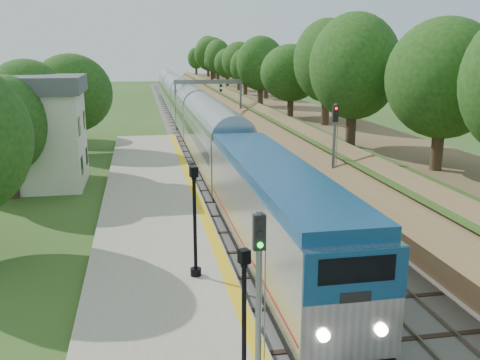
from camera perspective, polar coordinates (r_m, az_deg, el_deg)
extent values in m
cube|color=#4C4944|center=(71.34, -4.25, 5.91)|extent=(9.50, 170.00, 0.12)
cube|color=gray|center=(71.07, -6.44, 5.95)|extent=(0.08, 170.00, 0.16)
cube|color=gray|center=(71.19, -5.28, 5.99)|extent=(0.08, 170.00, 0.16)
cube|color=gray|center=(71.47, -3.22, 6.06)|extent=(0.08, 170.00, 0.16)
cube|color=gray|center=(71.66, -2.08, 6.09)|extent=(0.08, 170.00, 0.16)
cube|color=gray|center=(27.97, -8.83, -6.57)|extent=(6.40, 68.00, 0.38)
cube|color=gold|center=(28.10, -3.00, -5.89)|extent=(0.55, 68.00, 0.01)
cube|color=brown|center=(72.80, 3.24, 7.23)|extent=(9.00, 170.00, 3.00)
cube|color=brown|center=(72.00, 0.20, 7.02)|extent=(4.47, 170.00, 4.54)
cylinder|color=#332316|center=(72.19, 2.10, 9.43)|extent=(0.60, 0.60, 2.62)
sphere|color=#173C10|center=(72.00, 2.13, 12.26)|extent=(5.70, 5.70, 5.70)
cylinder|color=#332316|center=(121.39, -3.16, 11.21)|extent=(0.60, 0.60, 2.62)
sphere|color=#173C10|center=(121.27, -3.18, 12.89)|extent=(5.70, 5.70, 5.70)
cube|color=silver|center=(41.57, -21.92, 3.90)|extent=(8.00, 6.00, 6.80)
cube|color=#4C4F53|center=(41.14, -22.42, 9.39)|extent=(8.60, 6.60, 1.20)
cube|color=black|center=(39.50, -16.49, 1.49)|extent=(0.05, 1.10, 1.30)
cube|color=black|center=(43.01, -16.04, 2.50)|extent=(0.05, 1.10, 1.30)
cube|color=black|center=(39.02, -16.77, 5.51)|extent=(0.05, 1.10, 1.30)
cube|color=black|center=(42.57, -16.29, 6.19)|extent=(0.05, 1.10, 1.30)
cylinder|color=slate|center=(65.72, -6.86, 7.85)|extent=(0.24, 0.24, 6.20)
cylinder|color=slate|center=(66.72, 0.07, 8.03)|extent=(0.24, 0.24, 6.20)
cube|color=slate|center=(65.87, -3.40, 10.42)|extent=(8.40, 0.25, 0.50)
cube|color=black|center=(65.50, -5.58, 9.70)|extent=(0.30, 0.20, 0.90)
cube|color=black|center=(65.97, -2.07, 9.79)|extent=(0.30, 0.20, 0.90)
cylinder|color=#332316|center=(37.77, -19.78, -0.21)|extent=(0.60, 0.60, 2.45)
sphere|color=#173C10|center=(37.15, -20.20, 4.77)|extent=(5.32, 5.32, 5.32)
cylinder|color=#332316|center=(53.31, -17.19, 3.90)|extent=(0.60, 0.60, 2.45)
sphere|color=#173C10|center=(52.87, -17.44, 7.45)|extent=(5.32, 5.32, 5.32)
cube|color=black|center=(24.98, 3.57, -7.98)|extent=(2.87, 17.97, 0.62)
cube|color=#B7BAC1|center=(24.28, 3.64, -3.42)|extent=(3.12, 18.72, 3.54)
cube|color=navy|center=(23.76, 3.72, 1.18)|extent=(3.00, 17.97, 0.46)
cube|color=navy|center=(15.58, 12.28, -9.99)|extent=(3.09, 0.10, 1.56)
cube|color=black|center=(15.46, 12.38, -9.34)|extent=(2.29, 0.06, 0.78)
cube|color=maroon|center=(24.66, 3.60, -6.08)|extent=(3.14, 18.35, 0.10)
cube|color=#B7BAC1|center=(43.87, -2.87, 3.91)|extent=(3.12, 20.80, 4.06)
cube|color=#B7BAC1|center=(64.92, -5.45, 7.11)|extent=(3.12, 20.80, 4.06)
cube|color=#B7BAC1|center=(86.15, -6.77, 8.73)|extent=(3.12, 20.80, 4.06)
cube|color=#B7BAC1|center=(107.45, -7.58, 9.70)|extent=(3.12, 20.80, 4.06)
cylinder|color=black|center=(15.27, 0.43, -15.40)|extent=(0.14, 0.14, 3.77)
cube|color=black|center=(14.36, 0.45, -8.15)|extent=(0.34, 0.34, 0.39)
cube|color=silver|center=(14.36, 0.45, -8.15)|extent=(0.24, 0.24, 0.29)
cylinder|color=black|center=(23.36, -4.73, -9.73)|extent=(0.47, 0.47, 0.32)
cylinder|color=black|center=(22.61, -4.83, -4.85)|extent=(0.15, 0.15, 4.20)
cube|color=black|center=(21.98, -4.95, 0.88)|extent=(0.36, 0.36, 0.43)
cube|color=silver|center=(21.98, -4.95, 0.88)|extent=(0.26, 0.26, 0.32)
cylinder|color=slate|center=(14.60, 1.99, -13.67)|extent=(0.17, 0.17, 5.49)
cube|color=black|center=(13.73, 2.07, -5.58)|extent=(0.32, 0.21, 0.95)
cylinder|color=#0CE526|center=(13.62, 2.18, -5.75)|extent=(0.15, 0.06, 0.15)
cylinder|color=slate|center=(34.46, 9.95, 2.71)|extent=(0.19, 0.19, 6.43)
cube|color=black|center=(34.07, 10.13, 7.00)|extent=(0.35, 0.23, 1.04)
cylinder|color=#FF0C0C|center=(33.94, 10.21, 6.97)|extent=(0.17, 0.06, 0.17)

